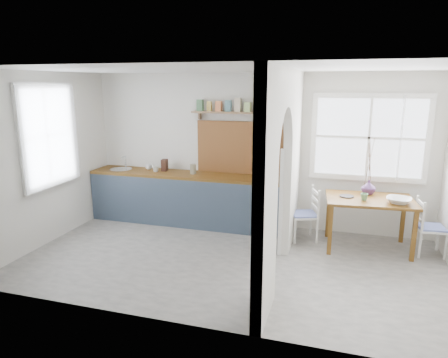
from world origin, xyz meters
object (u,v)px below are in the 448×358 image
(dining_table, at_px, (368,223))
(vase, at_px, (369,187))
(chair_left, at_px, (304,214))
(chair_right, at_px, (431,227))
(kettle, at_px, (264,173))

(dining_table, bearing_deg, vase, 89.94)
(chair_left, height_order, chair_right, chair_left)
(kettle, bearing_deg, chair_left, 3.98)
(dining_table, relative_size, vase, 5.72)
(dining_table, xyz_separation_m, chair_left, (-0.95, 0.08, 0.03))
(chair_left, relative_size, vase, 3.89)
(kettle, bearing_deg, chair_right, 11.19)
(kettle, bearing_deg, dining_table, 8.20)
(chair_right, bearing_deg, chair_left, 81.93)
(vase, bearing_deg, dining_table, -85.68)
(chair_left, bearing_deg, kettle, -122.37)
(dining_table, relative_size, chair_left, 1.47)
(dining_table, xyz_separation_m, kettle, (-1.62, 0.22, 0.62))
(chair_left, height_order, kettle, kettle)
(dining_table, bearing_deg, kettle, 167.76)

